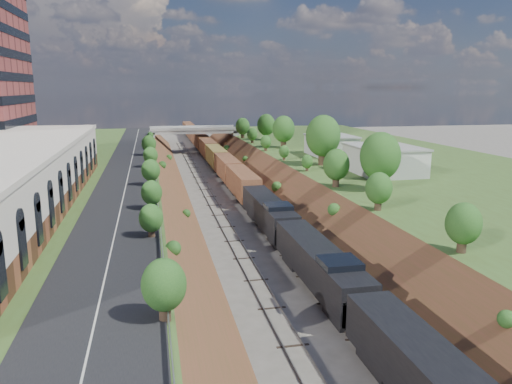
% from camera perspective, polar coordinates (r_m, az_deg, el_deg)
% --- Properties ---
extents(platform_left, '(44.00, 180.00, 5.00)m').
position_cam_1_polar(platform_left, '(83.42, -26.33, -0.20)').
color(platform_left, '#455D26').
rests_on(platform_left, ground).
extents(platform_right, '(44.00, 180.00, 5.00)m').
position_cam_1_polar(platform_right, '(92.40, 17.36, 1.56)').
color(platform_right, '#455D26').
rests_on(platform_right, ground).
extents(embankment_left, '(10.00, 180.00, 10.00)m').
position_cam_1_polar(embankment_left, '(81.25, -10.99, -1.27)').
color(embankment_left, brown).
rests_on(embankment_left, ground).
extents(embankment_right, '(10.00, 180.00, 10.00)m').
position_cam_1_polar(embankment_right, '(84.43, 4.10, -0.59)').
color(embankment_right, brown).
rests_on(embankment_right, ground).
extents(rail_left_track, '(1.58, 180.00, 0.18)m').
position_cam_1_polar(rail_left_track, '(81.76, -5.10, -0.95)').
color(rail_left_track, gray).
rests_on(rail_left_track, ground).
extents(rail_right_track, '(1.58, 180.00, 0.18)m').
position_cam_1_polar(rail_right_track, '(82.52, -1.51, -0.79)').
color(rail_right_track, gray).
rests_on(rail_right_track, ground).
extents(road, '(8.00, 180.00, 0.10)m').
position_cam_1_polar(road, '(80.35, -14.34, 2.10)').
color(road, black).
rests_on(road, platform_left).
extents(guardrail, '(0.10, 171.00, 0.70)m').
position_cam_1_polar(guardrail, '(80.00, -11.43, 2.56)').
color(guardrail, '#99999E').
rests_on(guardrail, platform_left).
extents(commercial_building, '(14.30, 62.30, 7.00)m').
position_cam_1_polar(commercial_building, '(60.18, -27.25, 1.30)').
color(commercial_building, brown).
rests_on(commercial_building, platform_left).
extents(overpass, '(24.50, 8.30, 7.40)m').
position_cam_1_polar(overpass, '(142.31, -7.14, 6.43)').
color(overpass, gray).
rests_on(overpass, ground).
extents(white_building_near, '(9.00, 12.00, 4.00)m').
position_cam_1_polar(white_building_near, '(80.31, 14.39, 3.50)').
color(white_building_near, silver).
rests_on(white_building_near, platform_right).
extents(white_building_far, '(8.00, 10.00, 3.60)m').
position_cam_1_polar(white_building_far, '(100.18, 8.58, 5.22)').
color(white_building_far, silver).
rests_on(white_building_far, platform_right).
extents(tree_right_large, '(5.25, 5.25, 7.61)m').
position_cam_1_polar(tree_right_large, '(66.48, 14.01, 3.92)').
color(tree_right_large, '#473323').
rests_on(tree_right_large, platform_right).
extents(tree_left_crest, '(2.45, 2.45, 3.55)m').
position_cam_1_polar(tree_left_crest, '(40.74, -11.31, -4.22)').
color(tree_left_crest, '#473323').
rests_on(tree_left_crest, platform_left).
extents(freight_train, '(3.16, 194.40, 4.69)m').
position_cam_1_polar(freight_train, '(113.91, -4.52, 4.02)').
color(freight_train, black).
rests_on(freight_train, ground).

